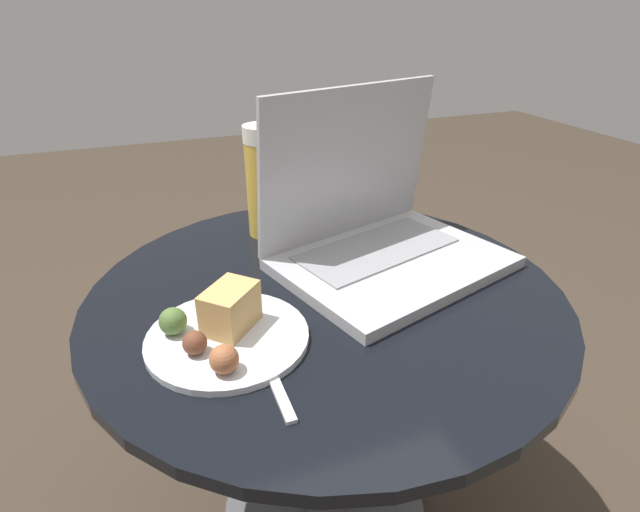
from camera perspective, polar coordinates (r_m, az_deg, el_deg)
name	(u,v)px	position (r m, az deg, el deg)	size (l,w,h in m)	color
ground_plane	(324,510)	(1.08, 0.51, -27.03)	(6.00, 6.00, 0.00)	#382D23
table	(325,360)	(0.81, 0.62, -11.81)	(0.69, 0.69, 0.50)	#515156
laptop	(377,229)	(0.80, 6.56, 3.11)	(0.40, 0.34, 0.27)	#B2B2B7
beer_glass	(265,181)	(0.88, -6.33, 8.46)	(0.07, 0.07, 0.19)	gold
snack_plate	(224,329)	(0.63, -10.94, -8.20)	(0.20, 0.20, 0.06)	silver
fork	(263,354)	(0.61, -6.55, -11.11)	(0.02, 0.20, 0.00)	silver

